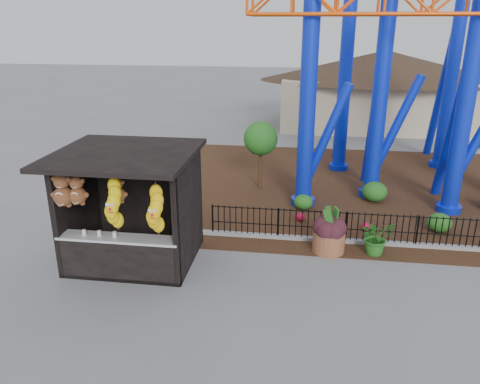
# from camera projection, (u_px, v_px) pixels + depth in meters

# --- Properties ---
(ground) EXTENTS (120.00, 120.00, 0.00)m
(ground) POSITION_uv_depth(u_px,v_px,m) (237.00, 289.00, 11.46)
(ground) COLOR slate
(ground) RESTS_ON ground
(mulch_bed) EXTENTS (18.00, 12.00, 0.02)m
(mulch_bed) POSITION_uv_depth(u_px,v_px,m) (367.00, 189.00, 18.37)
(mulch_bed) COLOR #331E11
(mulch_bed) RESTS_ON ground
(curb) EXTENTS (18.00, 0.18, 0.12)m
(curb) POSITION_uv_depth(u_px,v_px,m) (387.00, 244.00, 13.70)
(curb) COLOR gray
(curb) RESTS_ON ground
(prize_booth) EXTENTS (3.50, 3.40, 3.12)m
(prize_booth) POSITION_uv_depth(u_px,v_px,m) (128.00, 211.00, 12.19)
(prize_booth) COLOR black
(prize_booth) RESTS_ON ground
(picket_fence) EXTENTS (12.20, 0.06, 1.00)m
(picket_fence) POSITION_uv_depth(u_px,v_px,m) (421.00, 232.00, 13.43)
(picket_fence) COLOR black
(picket_fence) RESTS_ON ground
(roller_coaster) EXTENTS (11.00, 6.37, 10.82)m
(roller_coaster) POSITION_uv_depth(u_px,v_px,m) (417.00, 14.00, 16.23)
(roller_coaster) COLOR #0D28E2
(roller_coaster) RESTS_ON ground
(terracotta_planter) EXTENTS (1.12, 1.12, 0.61)m
(terracotta_planter) POSITION_uv_depth(u_px,v_px,m) (329.00, 242.00, 13.27)
(terracotta_planter) COLOR brown
(terracotta_planter) RESTS_ON ground
(planter_foliage) EXTENTS (0.70, 0.70, 0.64)m
(planter_foliage) POSITION_uv_depth(u_px,v_px,m) (330.00, 221.00, 13.05)
(planter_foliage) COLOR black
(planter_foliage) RESTS_ON terracotta_planter
(potted_plant) EXTENTS (1.18, 1.12, 1.03)m
(potted_plant) POSITION_uv_depth(u_px,v_px,m) (376.00, 237.00, 13.07)
(potted_plant) COLOR #225017
(potted_plant) RESTS_ON ground
(landscaping) EXTENTS (7.59, 3.31, 0.72)m
(landscaping) POSITION_uv_depth(u_px,v_px,m) (406.00, 204.00, 16.00)
(landscaping) COLOR #205A1A
(landscaping) RESTS_ON mulch_bed
(pavilion) EXTENTS (15.00, 15.00, 4.80)m
(pavilion) POSITION_uv_depth(u_px,v_px,m) (384.00, 77.00, 28.22)
(pavilion) COLOR #BFAD8C
(pavilion) RESTS_ON ground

